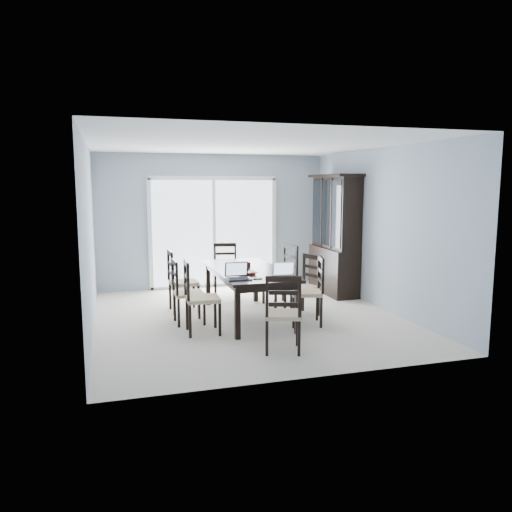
{
  "coord_description": "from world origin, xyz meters",
  "views": [
    {
      "loc": [
        -1.99,
        -7.14,
        2.02
      ],
      "look_at": [
        0.13,
        0.0,
        0.95
      ],
      "focal_mm": 35.0,
      "sensor_mm": 36.0,
      "label": 1
    }
  ],
  "objects_px": {
    "chair_left_far": "(178,274)",
    "hot_tub": "(171,256)",
    "chair_end_near": "(283,305)",
    "chair_right_mid": "(306,278)",
    "laptop_dark": "(239,275)",
    "game_box": "(239,265)",
    "china_hutch": "(335,236)",
    "chair_right_far": "(285,268)",
    "laptop_silver": "(286,275)",
    "dining_table": "(248,274)",
    "chair_end_far": "(225,264)",
    "chair_right_near": "(313,283)",
    "chair_left_near": "(195,289)",
    "chair_left_mid": "(182,285)",
    "cell_phone": "(258,279)"
  },
  "relations": [
    {
      "from": "chair_right_near",
      "to": "laptop_silver",
      "type": "bearing_deg",
      "value": 133.27
    },
    {
      "from": "chair_left_far",
      "to": "game_box",
      "type": "distance_m",
      "value": 1.02
    },
    {
      "from": "china_hutch",
      "to": "chair_left_far",
      "type": "relative_size",
      "value": 1.93
    },
    {
      "from": "china_hutch",
      "to": "chair_right_mid",
      "type": "height_order",
      "value": "china_hutch"
    },
    {
      "from": "china_hutch",
      "to": "chair_left_near",
      "type": "relative_size",
      "value": 1.88
    },
    {
      "from": "chair_end_near",
      "to": "chair_right_far",
      "type": "bearing_deg",
      "value": 87.82
    },
    {
      "from": "china_hutch",
      "to": "laptop_silver",
      "type": "bearing_deg",
      "value": -129.06
    },
    {
      "from": "chair_left_mid",
      "to": "chair_end_far",
      "type": "bearing_deg",
      "value": 147.0
    },
    {
      "from": "dining_table",
      "to": "chair_right_mid",
      "type": "distance_m",
      "value": 0.94
    },
    {
      "from": "chair_left_near",
      "to": "chair_left_far",
      "type": "distance_m",
      "value": 1.25
    },
    {
      "from": "chair_right_mid",
      "to": "laptop_dark",
      "type": "height_order",
      "value": "chair_right_mid"
    },
    {
      "from": "chair_right_near",
      "to": "chair_right_far",
      "type": "xyz_separation_m",
      "value": [
        0.03,
        1.29,
        0.01
      ]
    },
    {
      "from": "cell_phone",
      "to": "chair_left_near",
      "type": "bearing_deg",
      "value": 168.71
    },
    {
      "from": "laptop_dark",
      "to": "game_box",
      "type": "bearing_deg",
      "value": 76.23
    },
    {
      "from": "chair_end_far",
      "to": "chair_right_far",
      "type": "bearing_deg",
      "value": 142.13
    },
    {
      "from": "chair_left_near",
      "to": "chair_right_mid",
      "type": "xyz_separation_m",
      "value": [
        1.83,
        0.52,
        -0.05
      ]
    },
    {
      "from": "dining_table",
      "to": "chair_right_near",
      "type": "relative_size",
      "value": 1.92
    },
    {
      "from": "chair_end_far",
      "to": "laptop_silver",
      "type": "height_order",
      "value": "chair_end_far"
    },
    {
      "from": "dining_table",
      "to": "laptop_silver",
      "type": "relative_size",
      "value": 6.66
    },
    {
      "from": "chair_left_near",
      "to": "chair_right_far",
      "type": "relative_size",
      "value": 1.0
    },
    {
      "from": "chair_left_far",
      "to": "chair_end_far",
      "type": "relative_size",
      "value": 1.03
    },
    {
      "from": "chair_end_near",
      "to": "chair_end_far",
      "type": "distance_m",
      "value": 3.3
    },
    {
      "from": "chair_end_far",
      "to": "laptop_dark",
      "type": "bearing_deg",
      "value": 91.97
    },
    {
      "from": "chair_left_far",
      "to": "chair_right_mid",
      "type": "distance_m",
      "value": 2.04
    },
    {
      "from": "laptop_silver",
      "to": "game_box",
      "type": "relative_size",
      "value": 1.05
    },
    {
      "from": "china_hutch",
      "to": "game_box",
      "type": "distance_m",
      "value": 2.38
    },
    {
      "from": "dining_table",
      "to": "chair_right_mid",
      "type": "height_order",
      "value": "chair_right_mid"
    },
    {
      "from": "hot_tub",
      "to": "chair_end_near",
      "type": "bearing_deg",
      "value": -82.25
    },
    {
      "from": "chair_end_near",
      "to": "laptop_silver",
      "type": "xyz_separation_m",
      "value": [
        0.33,
        0.81,
        0.21
      ]
    },
    {
      "from": "laptop_dark",
      "to": "laptop_silver",
      "type": "height_order",
      "value": "laptop_dark"
    },
    {
      "from": "cell_phone",
      "to": "china_hutch",
      "type": "bearing_deg",
      "value": 47.77
    },
    {
      "from": "chair_left_far",
      "to": "chair_end_far",
      "type": "xyz_separation_m",
      "value": [
        0.99,
        0.94,
        -0.02
      ]
    },
    {
      "from": "chair_left_far",
      "to": "laptop_silver",
      "type": "distance_m",
      "value": 2.01
    },
    {
      "from": "chair_right_far",
      "to": "chair_left_mid",
      "type": "bearing_deg",
      "value": 99.04
    },
    {
      "from": "chair_right_mid",
      "to": "hot_tub",
      "type": "relative_size",
      "value": 0.55
    },
    {
      "from": "chair_left_far",
      "to": "hot_tub",
      "type": "bearing_deg",
      "value": 173.4
    },
    {
      "from": "chair_left_far",
      "to": "cell_phone",
      "type": "distance_m",
      "value": 1.72
    },
    {
      "from": "chair_left_far",
      "to": "chair_right_far",
      "type": "relative_size",
      "value": 0.98
    },
    {
      "from": "chair_left_mid",
      "to": "chair_right_far",
      "type": "bearing_deg",
      "value": 110.42
    },
    {
      "from": "chair_left_mid",
      "to": "laptop_dark",
      "type": "relative_size",
      "value": 3.3
    },
    {
      "from": "chair_right_mid",
      "to": "chair_right_far",
      "type": "height_order",
      "value": "chair_right_far"
    },
    {
      "from": "china_hutch",
      "to": "chair_left_near",
      "type": "xyz_separation_m",
      "value": [
        -2.92,
        -1.83,
        -0.45
      ]
    },
    {
      "from": "dining_table",
      "to": "chair_right_far",
      "type": "xyz_separation_m",
      "value": [
        0.84,
        0.68,
        -0.06
      ]
    },
    {
      "from": "dining_table",
      "to": "chair_left_far",
      "type": "xyz_separation_m",
      "value": [
        -0.97,
        0.67,
        -0.07
      ]
    },
    {
      "from": "dining_table",
      "to": "game_box",
      "type": "bearing_deg",
      "value": 114.95
    },
    {
      "from": "chair_left_far",
      "to": "laptop_silver",
      "type": "height_order",
      "value": "chair_left_far"
    },
    {
      "from": "chair_right_near",
      "to": "chair_end_near",
      "type": "bearing_deg",
      "value": 157.25
    },
    {
      "from": "chair_right_near",
      "to": "hot_tub",
      "type": "bearing_deg",
      "value": 36.02
    },
    {
      "from": "chair_end_far",
      "to": "hot_tub",
      "type": "distance_m",
      "value": 2.0
    },
    {
      "from": "chair_right_mid",
      "to": "laptop_silver",
      "type": "distance_m",
      "value": 1.07
    }
  ]
}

